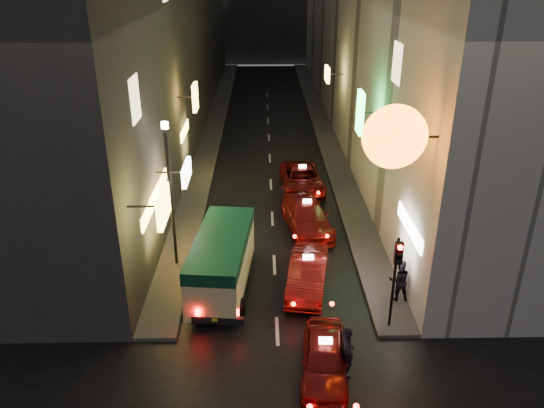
{
  "coord_description": "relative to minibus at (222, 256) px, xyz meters",
  "views": [
    {
      "loc": [
        -0.47,
        -6.67,
        12.0
      ],
      "look_at": [
        -0.1,
        13.0,
        2.9
      ],
      "focal_mm": 35.0,
      "sensor_mm": 36.0,
      "label": 1
    }
  ],
  "objects": [
    {
      "name": "building_left",
      "position": [
        -5.91,
        22.77,
        7.51
      ],
      "size": [
        7.38,
        52.0,
        18.0
      ],
      "color": "#373532",
      "rests_on": "ground"
    },
    {
      "name": "building_right",
      "position": [
        10.09,
        22.77,
        7.51
      ],
      "size": [
        8.39,
        52.0,
        18.0
      ],
      "color": "#B6B2A7",
      "rests_on": "ground"
    },
    {
      "name": "sidewalk_left",
      "position": [
        -2.16,
        22.77,
        -1.41
      ],
      "size": [
        1.5,
        52.0,
        0.15
      ],
      "primitive_type": "cube",
      "color": "#4D4A47",
      "rests_on": "ground"
    },
    {
      "name": "sidewalk_right",
      "position": [
        6.34,
        22.77,
        -1.41
      ],
      "size": [
        1.5,
        52.0,
        0.15
      ],
      "primitive_type": "cube",
      "color": "#4D4A47",
      "rests_on": "ground"
    },
    {
      "name": "minibus",
      "position": [
        0.0,
        0.0,
        0.0
      ],
      "size": [
        2.45,
        5.65,
        2.35
      ],
      "color": "#CFCA81",
      "rests_on": "ground"
    },
    {
      "name": "taxi_near",
      "position": [
        3.52,
        -4.91,
        -0.76
      ],
      "size": [
        2.39,
        4.76,
        1.63
      ],
      "color": "maroon",
      "rests_on": "ground"
    },
    {
      "name": "taxi_second",
      "position": [
        3.37,
        -0.02,
        -0.71
      ],
      "size": [
        2.8,
        5.17,
        1.73
      ],
      "color": "maroon",
      "rests_on": "ground"
    },
    {
      "name": "taxi_third",
      "position": [
        3.74,
        5.12,
        -0.67
      ],
      "size": [
        2.84,
        5.39,
        1.8
      ],
      "color": "maroon",
      "rests_on": "ground"
    },
    {
      "name": "taxi_far",
      "position": [
        3.85,
        9.92,
        -0.7
      ],
      "size": [
        2.33,
        5.07,
        1.75
      ],
      "color": "maroon",
      "rests_on": "ground"
    },
    {
      "name": "pedestrian_crossing",
      "position": [
        4.2,
        -4.93,
        -0.46
      ],
      "size": [
        0.57,
        0.75,
        2.06
      ],
      "primitive_type": "imported",
      "rotation": [
        0.0,
        0.0,
        1.78
      ],
      "color": "black",
      "rests_on": "ground"
    },
    {
      "name": "pedestrian_sidewalk",
      "position": [
        6.75,
        -1.03,
        -0.39
      ],
      "size": [
        0.71,
        0.45,
        1.89
      ],
      "primitive_type": "imported",
      "rotation": [
        0.0,
        0.0,
        3.14
      ],
      "color": "black",
      "rests_on": "sidewalk_right"
    },
    {
      "name": "traffic_light",
      "position": [
        6.09,
        -2.75,
        1.2
      ],
      "size": [
        0.26,
        0.43,
        3.5
      ],
      "color": "black",
      "rests_on": "sidewalk_right"
    },
    {
      "name": "lamp_post",
      "position": [
        -2.11,
        1.77,
        2.24
      ],
      "size": [
        0.28,
        0.28,
        6.22
      ],
      "color": "black",
      "rests_on": "sidewalk_left"
    }
  ]
}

